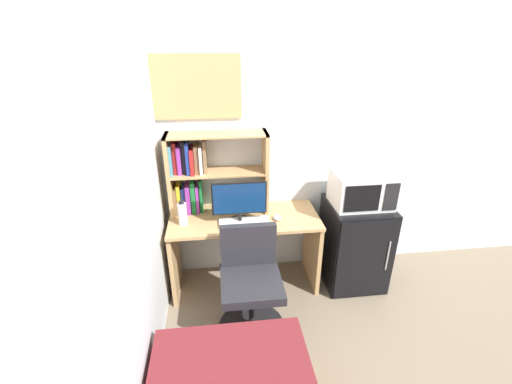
% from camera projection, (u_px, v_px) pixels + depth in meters
% --- Properties ---
extents(wall_back, '(6.40, 0.04, 2.60)m').
position_uv_depth(wall_back, '(380.00, 139.00, 3.19)').
color(wall_back, silver).
rests_on(wall_back, ground_plane).
extents(wall_left, '(0.04, 4.40, 2.60)m').
position_uv_depth(wall_left, '(105.00, 257.00, 1.51)').
color(wall_left, silver).
rests_on(wall_left, ground_plane).
extents(desk, '(1.31, 0.56, 0.72)m').
position_uv_depth(desk, '(245.00, 238.00, 3.11)').
color(desk, tan).
rests_on(desk, ground_plane).
extents(hutch_bookshelf, '(0.85, 0.26, 0.72)m').
position_uv_depth(hutch_bookshelf, '(202.00, 172.00, 2.98)').
color(hutch_bookshelf, tan).
rests_on(hutch_bookshelf, desk).
extents(monitor, '(0.46, 0.20, 0.37)m').
position_uv_depth(monitor, '(239.00, 202.00, 2.87)').
color(monitor, black).
rests_on(monitor, desk).
extents(keyboard, '(0.43, 0.15, 0.02)m').
position_uv_depth(keyboard, '(244.00, 222.00, 2.93)').
color(keyboard, silver).
rests_on(keyboard, desk).
extents(computer_mouse, '(0.07, 0.09, 0.04)m').
position_uv_depth(computer_mouse, '(277.00, 218.00, 2.98)').
color(computer_mouse, silver).
rests_on(computer_mouse, desk).
extents(water_bottle, '(0.08, 0.08, 0.22)m').
position_uv_depth(water_bottle, '(182.00, 214.00, 2.87)').
color(water_bottle, silver).
rests_on(water_bottle, desk).
extents(mini_fridge, '(0.53, 0.56, 0.81)m').
position_uv_depth(mini_fridge, '(354.00, 243.00, 3.22)').
color(mini_fridge, black).
rests_on(mini_fridge, ground_plane).
extents(microwave, '(0.50, 0.37, 0.30)m').
position_uv_depth(microwave, '(362.00, 189.00, 2.99)').
color(microwave, silver).
rests_on(microwave, mini_fridge).
extents(desk_fan, '(0.17, 0.11, 0.24)m').
position_uv_depth(desk_fan, '(365.00, 158.00, 2.86)').
color(desk_fan, silver).
rests_on(desk_fan, microwave).
extents(desk_chair, '(0.53, 0.53, 0.85)m').
position_uv_depth(desk_chair, '(251.00, 288.00, 2.70)').
color(desk_chair, black).
rests_on(desk_chair, ground_plane).
extents(wall_corkboard, '(0.79, 0.02, 0.51)m').
position_uv_depth(wall_corkboard, '(192.00, 87.00, 2.77)').
color(wall_corkboard, tan).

